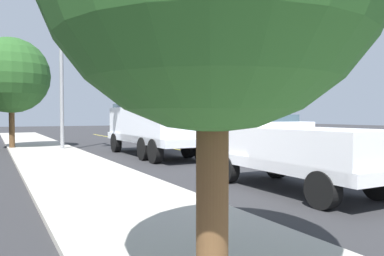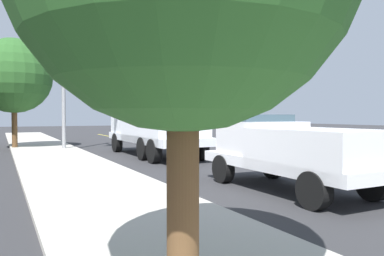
{
  "view_description": "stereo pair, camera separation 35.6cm",
  "coord_description": "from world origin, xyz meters",
  "px_view_note": "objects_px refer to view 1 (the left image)",
  "views": [
    {
      "loc": [
        -16.65,
        9.33,
        2.03
      ],
      "look_at": [
        0.48,
        0.89,
        1.4
      ],
      "focal_mm": 35.38,
      "sensor_mm": 36.0,
      "label": 1
    },
    {
      "loc": [
        -16.8,
        9.01,
        2.03
      ],
      "look_at": [
        0.48,
        0.89,
        1.4
      ],
      "focal_mm": 35.38,
      "sensor_mm": 36.0,
      "label": 2
    }
  ],
  "objects_px": {
    "passing_minivan": "(179,130)",
    "traffic_signal_mast": "(68,41)",
    "utility_bucket_truck": "(153,123)",
    "traffic_cone_mid_front": "(162,143)",
    "service_pickup_truck": "(296,149)"
  },
  "relations": [
    {
      "from": "passing_minivan",
      "to": "traffic_signal_mast",
      "type": "xyz_separation_m",
      "value": [
        -4.73,
        8.63,
        5.01
      ]
    },
    {
      "from": "utility_bucket_truck",
      "to": "passing_minivan",
      "type": "bearing_deg",
      "value": -32.72
    },
    {
      "from": "traffic_cone_mid_front",
      "to": "passing_minivan",
      "type": "bearing_deg",
      "value": -35.84
    },
    {
      "from": "utility_bucket_truck",
      "to": "traffic_cone_mid_front",
      "type": "height_order",
      "value": "utility_bucket_truck"
    },
    {
      "from": "traffic_signal_mast",
      "to": "service_pickup_truck",
      "type": "bearing_deg",
      "value": -163.02
    },
    {
      "from": "passing_minivan",
      "to": "traffic_signal_mast",
      "type": "relative_size",
      "value": 0.57
    },
    {
      "from": "passing_minivan",
      "to": "traffic_cone_mid_front",
      "type": "relative_size",
      "value": 6.97
    },
    {
      "from": "utility_bucket_truck",
      "to": "traffic_signal_mast",
      "type": "relative_size",
      "value": 0.97
    },
    {
      "from": "traffic_signal_mast",
      "to": "utility_bucket_truck",
      "type": "bearing_deg",
      "value": -129.33
    },
    {
      "from": "service_pickup_truck",
      "to": "passing_minivan",
      "type": "xyz_separation_m",
      "value": [
        17.87,
        -4.62,
        -0.15
      ]
    },
    {
      "from": "utility_bucket_truck",
      "to": "traffic_cone_mid_front",
      "type": "distance_m",
      "value": 4.15
    },
    {
      "from": "utility_bucket_truck",
      "to": "traffic_signal_mast",
      "type": "bearing_deg",
      "value": 50.67
    },
    {
      "from": "service_pickup_truck",
      "to": "passing_minivan",
      "type": "bearing_deg",
      "value": -14.51
    },
    {
      "from": "passing_minivan",
      "to": "service_pickup_truck",
      "type": "bearing_deg",
      "value": 165.49
    },
    {
      "from": "utility_bucket_truck",
      "to": "passing_minivan",
      "type": "xyz_separation_m",
      "value": [
        7.74,
        -4.97,
        -0.66
      ]
    }
  ]
}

